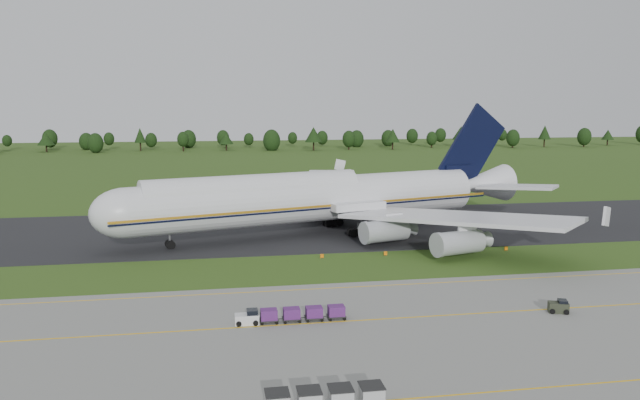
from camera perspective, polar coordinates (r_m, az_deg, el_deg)
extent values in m
plane|color=#2D4A16|center=(88.66, 1.13, -6.17)|extent=(600.00, 600.00, 0.00)
cube|color=slate|center=(57.42, 7.70, -14.83)|extent=(300.00, 52.00, 0.06)
cube|color=black|center=(115.55, -1.47, -2.59)|extent=(300.00, 40.00, 0.08)
cube|color=#E8AE0D|center=(68.13, 4.65, -10.85)|extent=(300.00, 0.25, 0.01)
cube|color=#E8AE0D|center=(52.26, 9.75, -17.34)|extent=(300.00, 0.20, 0.01)
cube|color=#E8AE0D|center=(79.22, 2.49, -7.98)|extent=(120.00, 0.20, 0.01)
cylinder|color=black|center=(321.34, -23.73, 4.33)|extent=(0.70, 0.70, 3.21)
cone|color=#1E3813|center=(321.07, -23.78, 5.12)|extent=(7.94, 7.94, 5.70)
cylinder|color=black|center=(307.33, -19.81, 4.36)|extent=(0.70, 0.70, 2.94)
sphere|color=#1E3813|center=(307.13, -19.84, 4.92)|extent=(7.14, 7.14, 7.14)
cylinder|color=black|center=(313.00, -16.09, 4.71)|extent=(0.70, 0.70, 3.99)
cone|color=#1E3813|center=(312.67, -16.13, 5.72)|extent=(5.55, 5.55, 7.09)
cylinder|color=black|center=(304.55, -12.39, 4.72)|extent=(0.70, 0.70, 3.79)
sphere|color=#1E3813|center=(304.30, -12.42, 5.45)|extent=(5.52, 5.52, 5.52)
cylinder|color=black|center=(306.25, -8.56, 4.79)|extent=(0.70, 0.70, 3.12)
cone|color=#1E3813|center=(305.98, -8.58, 5.60)|extent=(6.92, 6.92, 5.55)
cylinder|color=black|center=(304.68, -4.44, 4.84)|extent=(0.70, 0.70, 3.10)
sphere|color=#1E3813|center=(304.47, -4.45, 5.44)|extent=(8.36, 8.36, 8.36)
cylinder|color=black|center=(303.70, -0.59, 4.94)|extent=(0.70, 0.70, 4.09)
cone|color=#1E3813|center=(303.36, -0.59, 6.02)|extent=(8.38, 8.38, 7.28)
cylinder|color=black|center=(307.98, 2.65, 4.93)|extent=(0.70, 0.70, 3.49)
sphere|color=#1E3813|center=(307.75, 2.66, 5.60)|extent=(6.34, 6.34, 6.34)
cylinder|color=black|center=(311.45, 6.66, 4.95)|extent=(0.70, 0.70, 3.68)
cone|color=#1E3813|center=(311.15, 6.67, 5.88)|extent=(6.96, 6.96, 6.54)
cylinder|color=black|center=(327.26, 10.17, 5.01)|extent=(0.70, 0.70, 3.11)
sphere|color=#1E3813|center=(327.06, 10.18, 5.56)|extent=(5.53, 5.53, 5.53)
cylinder|color=black|center=(335.91, 12.73, 5.09)|extent=(0.70, 0.70, 3.87)
cone|color=#1E3813|center=(335.61, 12.76, 6.00)|extent=(8.89, 8.89, 6.87)
cylinder|color=black|center=(335.71, 17.20, 4.86)|extent=(0.70, 0.70, 3.35)
sphere|color=#1E3813|center=(335.50, 17.23, 5.45)|extent=(6.71, 6.71, 6.71)
cylinder|color=black|center=(347.33, 19.81, 4.92)|extent=(0.70, 0.70, 4.07)
cone|color=#1E3813|center=(347.04, 19.86, 5.85)|extent=(6.35, 6.35, 7.23)
cylinder|color=black|center=(355.87, 22.98, 4.78)|extent=(0.70, 0.70, 3.51)
sphere|color=#1E3813|center=(355.67, 23.01, 5.36)|extent=(7.09, 7.09, 7.09)
cylinder|color=black|center=(374.12, 24.78, 4.80)|extent=(0.70, 0.70, 3.07)
cone|color=#1E3813|center=(373.90, 24.83, 5.45)|extent=(6.45, 6.45, 5.45)
cylinder|color=silver|center=(109.08, -0.72, 0.08)|extent=(62.83, 25.07, 7.84)
cylinder|color=silver|center=(104.71, -6.12, 0.68)|extent=(37.25, 16.15, 6.11)
sphere|color=silver|center=(100.07, -17.32, -1.13)|extent=(7.84, 7.84, 7.84)
cone|color=silver|center=(129.31, 14.54, 1.43)|extent=(13.57, 10.48, 7.45)
cube|color=orange|center=(105.68, 0.19, -0.57)|extent=(66.95, 19.41, 0.38)
cube|color=silver|center=(99.28, 12.14, -1.58)|extent=(32.90, 34.75, 0.60)
cube|color=silver|center=(134.08, 1.19, 1.31)|extent=(17.07, 38.33, 0.60)
cylinder|color=#9EA0A6|center=(100.89, 5.94, -2.83)|extent=(8.29, 5.46, 3.48)
cylinder|color=#9EA0A6|center=(94.27, 12.50, -3.83)|extent=(8.29, 5.46, 3.48)
cylinder|color=#9EA0A6|center=(124.65, -0.69, -0.53)|extent=(8.29, 5.46, 3.48)
cylinder|color=#9EA0A6|center=(137.56, -0.83, 0.36)|extent=(8.29, 5.46, 3.48)
cube|color=black|center=(126.86, 13.73, 4.65)|extent=(15.42, 4.98, 17.48)
cube|color=silver|center=(124.33, 17.55, 1.16)|extent=(14.53, 13.90, 0.49)
cube|color=silver|center=(136.55, 12.86, 2.01)|extent=(9.63, 15.25, 0.49)
cylinder|color=slate|center=(102.16, -13.56, -3.70)|extent=(0.39, 0.39, 2.39)
cylinder|color=black|center=(102.27, -13.55, -3.97)|extent=(1.63, 1.33, 1.42)
cylinder|color=slate|center=(108.64, 3.51, -2.72)|extent=(0.39, 0.39, 2.39)
cylinder|color=black|center=(108.74, 3.51, -2.97)|extent=(1.63, 1.33, 1.42)
cylinder|color=slate|center=(117.12, 1.17, -1.85)|extent=(0.39, 0.39, 2.39)
cylinder|color=black|center=(117.21, 1.17, -2.09)|extent=(1.63, 1.33, 1.42)
cube|color=silver|center=(66.97, -6.70, -10.76)|extent=(2.51, 1.35, 1.06)
cylinder|color=black|center=(66.38, -7.43, -11.18)|extent=(0.58, 0.21, 0.58)
cube|color=black|center=(67.17, -4.69, -10.84)|extent=(1.93, 1.45, 0.12)
cube|color=#491C5B|center=(66.98, -4.70, -10.38)|extent=(1.74, 1.35, 1.06)
cylinder|color=black|center=(66.54, -5.31, -11.21)|extent=(0.33, 0.14, 0.33)
cube|color=black|center=(67.41, -2.61, -10.75)|extent=(1.93, 1.45, 0.12)
cube|color=#491C5B|center=(67.21, -2.61, -10.28)|extent=(1.74, 1.35, 1.06)
cylinder|color=black|center=(66.75, -3.20, -11.12)|extent=(0.33, 0.14, 0.33)
cube|color=black|center=(67.72, -0.54, -10.64)|extent=(1.93, 1.45, 0.12)
cube|color=#491C5B|center=(67.53, -0.54, -10.18)|extent=(1.74, 1.35, 1.06)
cylinder|color=black|center=(67.04, -1.11, -11.01)|extent=(0.33, 0.14, 0.33)
cube|color=black|center=(68.13, 1.50, -10.53)|extent=(1.93, 1.45, 0.12)
cube|color=#491C5B|center=(67.93, 1.50, -10.07)|extent=(1.74, 1.35, 1.06)
cylinder|color=black|center=(67.42, 0.96, -10.89)|extent=(0.33, 0.14, 0.33)
cylinder|color=black|center=(67.05, -6.70, -10.96)|extent=(0.58, 0.21, 0.58)
cube|color=#292D20|center=(74.75, 20.96, -9.16)|extent=(2.39, 1.87, 1.15)
cylinder|color=black|center=(73.96, 20.70, -9.57)|extent=(0.59, 0.21, 0.59)
cylinder|color=black|center=(75.71, 21.19, -9.17)|extent=(0.59, 0.21, 0.59)
cube|color=black|center=(48.35, -3.94, -17.18)|extent=(1.83, 1.83, 0.09)
cube|color=black|center=(48.62, -1.00, -17.00)|extent=(1.83, 1.83, 0.09)
cube|color=#AAAAAA|center=(49.39, 1.90, -17.74)|extent=(1.72, 1.72, 1.72)
cube|color=black|center=(49.00, 1.90, -16.79)|extent=(1.83, 1.83, 0.09)
cube|color=#AAAAAA|center=(49.88, 4.73, -17.48)|extent=(1.72, 1.72, 1.72)
cube|color=black|center=(49.49, 4.74, -16.54)|extent=(1.83, 1.83, 0.09)
cube|color=orange|center=(93.71, 0.19, -5.15)|extent=(0.50, 0.12, 0.60)
cube|color=black|center=(93.78, 0.19, -5.31)|extent=(0.30, 0.30, 0.04)
cube|color=orange|center=(95.84, 6.01, -4.88)|extent=(0.50, 0.12, 0.60)
cube|color=black|center=(95.90, 6.01, -5.04)|extent=(0.30, 0.30, 0.04)
cube|color=orange|center=(98.90, 11.52, -4.58)|extent=(0.50, 0.12, 0.60)
cube|color=black|center=(98.96, 11.52, -4.74)|extent=(0.30, 0.30, 0.04)
cube|color=orange|center=(102.81, 16.65, -4.26)|extent=(0.50, 0.12, 0.60)
cube|color=black|center=(102.87, 16.65, -4.41)|extent=(0.30, 0.30, 0.04)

